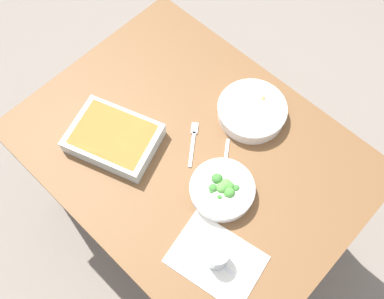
{
  "coord_description": "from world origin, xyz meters",
  "views": [
    {
      "loc": [
        -0.48,
        0.5,
        2.12
      ],
      "look_at": [
        0.0,
        0.0,
        0.74
      ],
      "focal_mm": 40.93,
      "sensor_mm": 36.0,
      "label": 1
    }
  ],
  "objects_px": {
    "baking_dish": "(114,138)",
    "spoon_spare": "(206,250)",
    "fork_on_table": "(193,141)",
    "drink_cup": "(217,256)",
    "spoon_by_stew": "(239,115)",
    "broccoli_bowl": "(222,189)",
    "spoon_by_broccoli": "(225,168)",
    "stew_bowl": "(252,111)"
  },
  "relations": [
    {
      "from": "baking_dish",
      "to": "spoon_by_broccoli",
      "type": "height_order",
      "value": "baking_dish"
    },
    {
      "from": "baking_dish",
      "to": "spoon_spare",
      "type": "relative_size",
      "value": 2.03
    },
    {
      "from": "baking_dish",
      "to": "drink_cup",
      "type": "bearing_deg",
      "value": 173.8
    },
    {
      "from": "spoon_by_stew",
      "to": "drink_cup",
      "type": "bearing_deg",
      "value": 123.08
    },
    {
      "from": "spoon_spare",
      "to": "baking_dish",
      "type": "bearing_deg",
      "value": -6.86
    },
    {
      "from": "drink_cup",
      "to": "fork_on_table",
      "type": "distance_m",
      "value": 0.43
    },
    {
      "from": "spoon_spare",
      "to": "stew_bowl",
      "type": "bearing_deg",
      "value": -65.46
    },
    {
      "from": "broccoli_bowl",
      "to": "baking_dish",
      "type": "xyz_separation_m",
      "value": [
        0.4,
        0.12,
        0.0
      ]
    },
    {
      "from": "baking_dish",
      "to": "fork_on_table",
      "type": "relative_size",
      "value": 2.34
    },
    {
      "from": "fork_on_table",
      "to": "broccoli_bowl",
      "type": "bearing_deg",
      "value": 159.87
    },
    {
      "from": "baking_dish",
      "to": "spoon_spare",
      "type": "distance_m",
      "value": 0.5
    },
    {
      "from": "spoon_by_broccoli",
      "to": "spoon_spare",
      "type": "bearing_deg",
      "value": 120.1
    },
    {
      "from": "baking_dish",
      "to": "spoon_by_stew",
      "type": "xyz_separation_m",
      "value": [
        -0.25,
        -0.39,
        -0.03
      ]
    },
    {
      "from": "spoon_by_stew",
      "to": "spoon_by_broccoli",
      "type": "xyz_separation_m",
      "value": [
        -0.1,
        0.19,
        0.0
      ]
    },
    {
      "from": "drink_cup",
      "to": "baking_dish",
      "type": "bearing_deg",
      "value": -6.2
    },
    {
      "from": "stew_bowl",
      "to": "fork_on_table",
      "type": "distance_m",
      "value": 0.24
    },
    {
      "from": "spoon_by_stew",
      "to": "spoon_by_broccoli",
      "type": "bearing_deg",
      "value": 117.43
    },
    {
      "from": "drink_cup",
      "to": "spoon_by_broccoli",
      "type": "bearing_deg",
      "value": -53.0
    },
    {
      "from": "fork_on_table",
      "to": "drink_cup",
      "type": "bearing_deg",
      "value": 143.48
    },
    {
      "from": "stew_bowl",
      "to": "fork_on_table",
      "type": "relative_size",
      "value": 1.66
    },
    {
      "from": "drink_cup",
      "to": "spoon_by_stew",
      "type": "distance_m",
      "value": 0.53
    },
    {
      "from": "broccoli_bowl",
      "to": "baking_dish",
      "type": "relative_size",
      "value": 0.62
    },
    {
      "from": "stew_bowl",
      "to": "broccoli_bowl",
      "type": "relative_size",
      "value": 1.15
    },
    {
      "from": "broccoli_bowl",
      "to": "drink_cup",
      "type": "relative_size",
      "value": 2.58
    },
    {
      "from": "spoon_by_broccoli",
      "to": "fork_on_table",
      "type": "xyz_separation_m",
      "value": [
        0.15,
        -0.0,
        -0.0
      ]
    },
    {
      "from": "spoon_by_stew",
      "to": "baking_dish",
      "type": "bearing_deg",
      "value": 57.15
    },
    {
      "from": "spoon_by_broccoli",
      "to": "fork_on_table",
      "type": "distance_m",
      "value": 0.15
    },
    {
      "from": "baking_dish",
      "to": "drink_cup",
      "type": "relative_size",
      "value": 4.18
    },
    {
      "from": "broccoli_bowl",
      "to": "spoon_spare",
      "type": "bearing_deg",
      "value": 117.53
    },
    {
      "from": "broccoli_bowl",
      "to": "fork_on_table",
      "type": "height_order",
      "value": "broccoli_bowl"
    },
    {
      "from": "baking_dish",
      "to": "fork_on_table",
      "type": "xyz_separation_m",
      "value": [
        -0.2,
        -0.19,
        -0.03
      ]
    },
    {
      "from": "stew_bowl",
      "to": "spoon_by_broccoli",
      "type": "distance_m",
      "value": 0.24
    },
    {
      "from": "drink_cup",
      "to": "spoon_spare",
      "type": "xyz_separation_m",
      "value": [
        0.04,
        0.0,
        -0.03
      ]
    },
    {
      "from": "stew_bowl",
      "to": "fork_on_table",
      "type": "bearing_deg",
      "value": 70.72
    },
    {
      "from": "baking_dish",
      "to": "spoon_by_stew",
      "type": "bearing_deg",
      "value": -122.85
    },
    {
      "from": "stew_bowl",
      "to": "spoon_by_stew",
      "type": "xyz_separation_m",
      "value": [
        0.03,
        0.03,
        -0.03
      ]
    },
    {
      "from": "stew_bowl",
      "to": "drink_cup",
      "type": "relative_size",
      "value": 2.97
    },
    {
      "from": "stew_bowl",
      "to": "broccoli_bowl",
      "type": "height_order",
      "value": "broccoli_bowl"
    },
    {
      "from": "drink_cup",
      "to": "spoon_by_stew",
      "type": "height_order",
      "value": "drink_cup"
    },
    {
      "from": "broccoli_bowl",
      "to": "baking_dish",
      "type": "height_order",
      "value": "broccoli_bowl"
    },
    {
      "from": "drink_cup",
      "to": "spoon_by_stew",
      "type": "bearing_deg",
      "value": -56.92
    },
    {
      "from": "spoon_by_stew",
      "to": "fork_on_table",
      "type": "relative_size",
      "value": 0.95
    }
  ]
}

